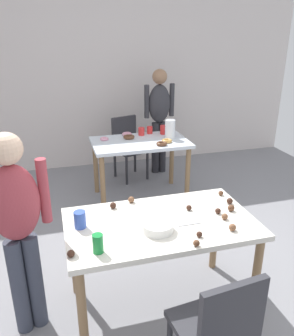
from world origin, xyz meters
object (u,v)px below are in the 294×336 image
(dining_table_far, at_px, (140,149))
(person_girl_near, at_px, (17,221))
(chair_far_table, at_px, (128,144))
(pitcher_far, at_px, (170,129))
(dining_table_near, at_px, (160,233))
(chair_near_table, at_px, (218,328))
(person_adult_far, at_px, (159,113))
(mixing_bowl, at_px, (158,227))
(soda_can, at_px, (98,244))

(dining_table_far, bearing_deg, person_girl_near, -125.15)
(chair_far_table, xyz_separation_m, pitcher_far, (0.38, -0.69, 0.37))
(dining_table_far, relative_size, pitcher_far, 5.04)
(dining_table_near, bearing_deg, chair_far_table, 82.42)
(chair_near_table, relative_size, person_girl_near, 0.60)
(person_adult_far, bearing_deg, dining_table_far, -122.58)
(mixing_bowl, bearing_deg, chair_far_table, 81.54)
(dining_table_near, distance_m, soda_can, 0.56)
(chair_near_table, distance_m, person_girl_near, 1.37)
(chair_near_table, height_order, person_adult_far, person_adult_far)
(dining_table_far, xyz_separation_m, mixing_bowl, (-0.40, -2.00, 0.14))
(chair_far_table, bearing_deg, pitcher_far, -61.01)
(dining_table_near, xyz_separation_m, mixing_bowl, (-0.06, -0.11, 0.12))
(person_adult_far, relative_size, mixing_bowl, 7.04)
(person_girl_near, bearing_deg, mixing_bowl, -10.59)
(person_girl_near, xyz_separation_m, person_adult_far, (1.77, 2.58, 0.04))
(dining_table_near, height_order, dining_table_far, same)
(person_adult_far, bearing_deg, soda_can, -114.24)
(dining_table_far, height_order, chair_far_table, chair_far_table)
(dining_table_far, bearing_deg, soda_can, -111.00)
(dining_table_far, relative_size, person_adult_far, 0.77)
(chair_far_table, bearing_deg, person_girl_near, -117.00)
(person_adult_far, bearing_deg, dining_table_near, -107.31)
(person_girl_near, height_order, person_adult_far, person_adult_far)
(chair_far_table, distance_m, person_girl_near, 2.87)
(chair_near_table, relative_size, person_adult_far, 0.58)
(person_adult_far, bearing_deg, person_girl_near, -124.42)
(soda_can, height_order, pitcher_far, pitcher_far)
(dining_table_near, relative_size, chair_near_table, 1.54)
(dining_table_near, xyz_separation_m, dining_table_far, (0.34, 1.89, -0.01))
(dining_table_far, distance_m, mixing_bowl, 2.04)
(chair_near_table, distance_m, chair_far_table, 3.36)
(dining_table_near, height_order, mixing_bowl, mixing_bowl)
(dining_table_near, height_order, chair_far_table, chair_far_table)
(chair_near_table, xyz_separation_m, soda_can, (-0.57, 0.51, 0.31))
(chair_far_table, xyz_separation_m, person_adult_far, (0.48, 0.05, 0.41))
(chair_near_table, bearing_deg, person_girl_near, 141.91)
(chair_near_table, relative_size, pitcher_far, 3.78)
(dining_table_far, xyz_separation_m, soda_can, (-0.82, -2.13, 0.17))
(person_adult_far, xyz_separation_m, mixing_bowl, (-0.88, -2.75, -0.12))
(dining_table_near, relative_size, pitcher_far, 5.81)
(mixing_bowl, bearing_deg, pitcher_far, 68.66)
(person_girl_near, height_order, mixing_bowl, person_girl_near)
(chair_near_table, bearing_deg, person_adult_far, 77.87)
(chair_far_table, bearing_deg, dining_table_near, -97.58)
(dining_table_far, bearing_deg, person_adult_far, 57.42)
(dining_table_near, bearing_deg, pitcher_far, 69.00)
(dining_table_far, bearing_deg, pitcher_far, 1.78)
(dining_table_near, bearing_deg, person_girl_near, 176.77)
(mixing_bowl, bearing_deg, person_adult_far, 72.27)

